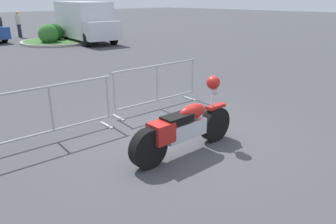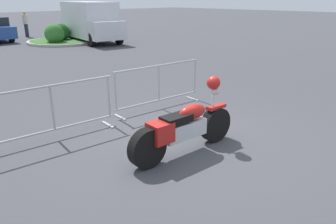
% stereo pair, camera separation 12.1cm
% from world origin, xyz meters
% --- Properties ---
extents(ground_plane, '(120.00, 120.00, 0.00)m').
position_xyz_m(ground_plane, '(0.00, 0.00, 0.00)').
color(ground_plane, '#424247').
extents(motorcycle, '(2.24, 0.38, 1.27)m').
position_xyz_m(motorcycle, '(-0.44, -0.40, 0.48)').
color(motorcycle, black).
rests_on(motorcycle, ground).
extents(crowd_barrier_near, '(2.47, 0.64, 1.07)m').
position_xyz_m(crowd_barrier_near, '(-1.78, 1.70, 0.56)').
color(crowd_barrier_near, '#9EA0A5').
rests_on(crowd_barrier_near, ground).
extents(crowd_barrier_far, '(2.47, 0.64, 1.07)m').
position_xyz_m(crowd_barrier_far, '(0.90, 1.70, 0.56)').
color(crowd_barrier_far, '#9EA0A5').
rests_on(crowd_barrier_far, ground).
extents(delivery_van, '(2.67, 5.23, 2.31)m').
position_xyz_m(delivery_van, '(6.48, 13.72, 1.24)').
color(delivery_van, silver).
rests_on(delivery_van, ground).
extents(pedestrian, '(0.44, 0.44, 1.69)m').
position_xyz_m(pedestrian, '(4.72, 19.14, 0.92)').
color(pedestrian, '#262838').
rests_on(pedestrian, ground).
extents(planter_island, '(4.10, 4.10, 1.15)m').
position_xyz_m(planter_island, '(4.87, 14.66, 0.34)').
color(planter_island, '#ADA89E').
rests_on(planter_island, ground).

